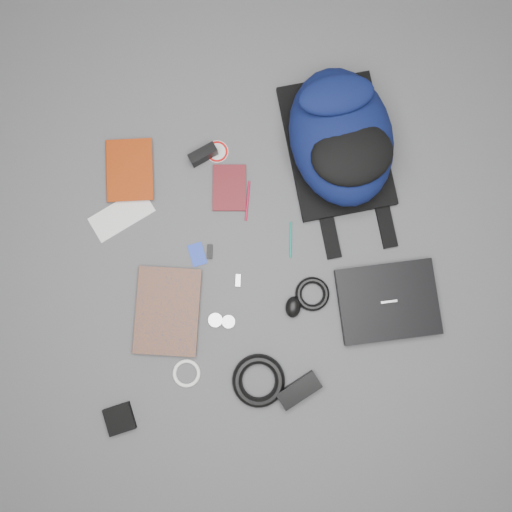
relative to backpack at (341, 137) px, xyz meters
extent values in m
plane|color=#4F4F51|center=(-0.36, -0.31, -0.11)|extent=(4.00, 4.00, 0.00)
cube|color=black|center=(0.03, -0.56, -0.09)|extent=(0.36, 0.29, 0.03)
imported|color=maroon|center=(-0.80, 0.10, -0.10)|extent=(0.20, 0.25, 0.02)
imported|color=#B85D0D|center=(-0.80, -0.39, -0.10)|extent=(0.29, 0.34, 0.02)
cube|color=white|center=(-0.78, -0.06, -0.11)|extent=(0.24, 0.16, 0.00)
cube|color=#490E11|center=(-0.40, -0.05, -0.10)|extent=(0.15, 0.18, 0.01)
cube|color=black|center=(-0.46, 0.07, -0.08)|extent=(0.11, 0.06, 0.06)
cylinder|color=silver|center=(-0.41, 0.08, -0.11)|extent=(0.10, 0.10, 0.00)
cylinder|color=#0C6E5D|center=(-0.23, -0.28, -0.11)|extent=(0.04, 0.12, 0.01)
cylinder|color=#A90D2A|center=(-0.35, -0.11, -0.11)|extent=(0.05, 0.13, 0.01)
cube|color=#1730AF|center=(-0.56, -0.25, -0.11)|extent=(0.05, 0.08, 0.00)
cube|color=black|center=(-0.51, -0.26, -0.10)|extent=(0.03, 0.05, 0.01)
cube|color=#A8A8AA|center=(-0.44, -0.37, -0.11)|extent=(0.03, 0.05, 0.01)
ellipsoid|color=black|center=(-0.28, -0.51, -0.09)|extent=(0.07, 0.09, 0.04)
cylinder|color=#B5B5B7|center=(-0.55, -0.49, -0.10)|extent=(0.05, 0.05, 0.01)
cylinder|color=#A4A3A5|center=(-0.50, -0.50, -0.10)|extent=(0.06, 0.06, 0.01)
torus|color=black|center=(-0.21, -0.48, -0.10)|extent=(0.15, 0.15, 0.02)
cube|color=black|center=(-0.33, -0.78, -0.09)|extent=(0.16, 0.11, 0.04)
torus|color=black|center=(-0.45, -0.72, -0.09)|extent=(0.23, 0.23, 0.03)
cube|color=black|center=(-0.93, -0.73, -0.10)|extent=(0.10, 0.10, 0.02)
torus|color=white|center=(-0.68, -0.64, -0.10)|extent=(0.10, 0.10, 0.01)
camera|label=1|loc=(-0.40, -0.46, 1.59)|focal=35.00mm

